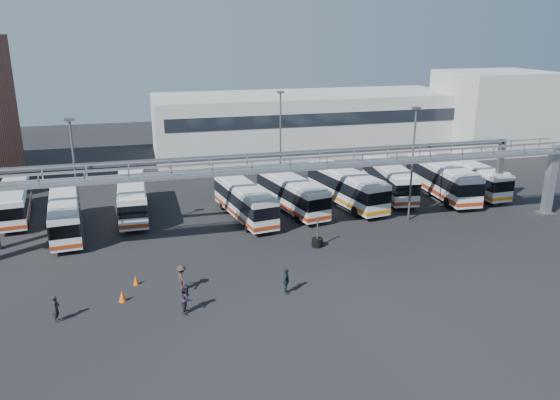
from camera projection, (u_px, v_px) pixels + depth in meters
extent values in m
plane|color=black|center=(305.00, 264.00, 40.05)|extent=(140.00, 140.00, 0.00)
cube|color=#919398|center=(550.00, 181.00, 49.81)|extent=(0.70, 0.70, 6.60)
cube|color=#4C4F54|center=(545.00, 214.00, 50.76)|extent=(1.40, 1.40, 0.25)
cube|color=#919398|center=(287.00, 168.00, 42.85)|extent=(50.00, 1.80, 0.22)
cube|color=#919398|center=(290.00, 159.00, 41.78)|extent=(50.00, 0.10, 0.10)
cube|color=#919398|center=(284.00, 154.00, 43.35)|extent=(50.00, 0.10, 0.10)
cube|color=#4C4F54|center=(274.00, 155.00, 46.48)|extent=(45.00, 0.50, 0.35)
cube|color=#9E9E99|center=(306.00, 122.00, 76.86)|extent=(42.00, 14.00, 8.00)
cube|color=#B2B2AD|center=(494.00, 111.00, 77.25)|extent=(14.00, 12.00, 11.00)
cylinder|color=#4C4F54|center=(77.00, 186.00, 42.02)|extent=(0.18, 0.18, 10.00)
cube|color=#4C4F54|center=(69.00, 120.00, 40.50)|extent=(0.70, 0.35, 0.22)
cylinder|color=#4C4F54|center=(412.00, 166.00, 47.96)|extent=(0.18, 0.18, 10.00)
cube|color=#4C4F54|center=(416.00, 108.00, 46.44)|extent=(0.70, 0.35, 0.22)
cylinder|color=#4C4F54|center=(280.00, 139.00, 59.84)|extent=(0.18, 0.18, 10.00)
cube|color=#4C4F54|center=(280.00, 92.00, 58.31)|extent=(0.70, 0.35, 0.22)
cube|color=silver|center=(15.00, 201.00, 49.36)|extent=(3.35, 10.12, 2.48)
cube|color=black|center=(14.00, 198.00, 49.27)|extent=(3.42, 10.19, 0.99)
cube|color=maroon|center=(16.00, 210.00, 49.62)|extent=(3.41, 10.18, 0.32)
cube|color=silver|center=(12.00, 187.00, 48.96)|extent=(3.02, 9.11, 0.14)
cylinder|color=black|center=(1.00, 226.00, 46.54)|extent=(0.37, 0.93, 0.90)
cylinder|color=black|center=(27.00, 223.00, 47.24)|extent=(0.37, 0.93, 0.90)
cylinder|color=black|center=(7.00, 205.00, 52.19)|extent=(0.37, 0.93, 0.90)
cylinder|color=black|center=(30.00, 203.00, 52.89)|extent=(0.37, 0.93, 0.90)
cube|color=silver|center=(65.00, 215.00, 45.48)|extent=(3.31, 10.35, 2.54)
cube|color=black|center=(65.00, 212.00, 45.39)|extent=(3.37, 10.41, 1.02)
cube|color=maroon|center=(66.00, 225.00, 45.74)|extent=(3.36, 10.40, 0.32)
cube|color=silver|center=(63.00, 200.00, 45.07)|extent=(2.98, 9.31, 0.15)
cylinder|color=black|center=(53.00, 244.00, 42.58)|extent=(0.37, 0.95, 0.92)
cylinder|color=black|center=(81.00, 241.00, 43.28)|extent=(0.37, 0.95, 0.92)
cylinder|color=black|center=(54.00, 219.00, 48.40)|extent=(0.37, 0.95, 0.92)
cylinder|color=black|center=(79.00, 216.00, 49.10)|extent=(0.37, 0.95, 0.92)
cube|color=silver|center=(132.00, 198.00, 50.02)|extent=(2.44, 10.63, 2.66)
cube|color=black|center=(132.00, 194.00, 49.92)|extent=(2.50, 10.69, 1.06)
cube|color=maroon|center=(133.00, 207.00, 50.30)|extent=(2.49, 10.68, 0.34)
cube|color=silver|center=(131.00, 183.00, 49.60)|extent=(2.20, 9.57, 0.15)
cylinder|color=black|center=(121.00, 224.00, 46.99)|extent=(0.29, 0.97, 0.97)
cylinder|color=black|center=(147.00, 222.00, 47.53)|extent=(0.29, 0.97, 0.97)
cylinder|color=black|center=(122.00, 201.00, 53.26)|extent=(0.29, 0.97, 0.97)
cylinder|color=black|center=(144.00, 199.00, 53.80)|extent=(0.29, 0.97, 0.97)
cube|color=silver|center=(245.00, 200.00, 49.31)|extent=(4.01, 10.63, 2.60)
cube|color=black|center=(244.00, 197.00, 49.22)|extent=(4.08, 10.69, 1.04)
cube|color=maroon|center=(245.00, 210.00, 49.59)|extent=(4.06, 10.68, 0.33)
cube|color=silver|center=(244.00, 186.00, 48.90)|extent=(3.61, 9.56, 0.15)
cylinder|color=black|center=(247.00, 227.00, 46.38)|extent=(0.43, 0.98, 0.94)
cylinder|color=black|center=(270.00, 223.00, 47.21)|extent=(0.43, 0.98, 0.94)
cylinder|color=black|center=(222.00, 205.00, 52.16)|extent=(0.43, 0.98, 0.94)
cylinder|color=black|center=(243.00, 202.00, 52.99)|extent=(0.43, 0.98, 0.94)
cube|color=silver|center=(291.00, 193.00, 51.52)|extent=(4.45, 10.81, 2.64)
cube|color=black|center=(291.00, 190.00, 51.43)|extent=(4.52, 10.88, 1.05)
cube|color=maroon|center=(291.00, 202.00, 51.80)|extent=(4.51, 10.87, 0.34)
cube|color=silver|center=(292.00, 179.00, 51.11)|extent=(4.01, 9.73, 0.15)
cylinder|color=black|center=(298.00, 218.00, 48.56)|extent=(0.47, 1.00, 0.96)
cylinder|color=black|center=(319.00, 214.00, 49.48)|extent=(0.47, 1.00, 0.96)
cylinder|color=black|center=(266.00, 198.00, 54.33)|extent=(0.47, 1.00, 0.96)
cylinder|color=black|center=(285.00, 195.00, 55.24)|extent=(0.47, 1.00, 0.96)
cube|color=silver|center=(346.00, 186.00, 53.25)|extent=(4.47, 11.46, 2.80)
cube|color=black|center=(346.00, 183.00, 53.15)|extent=(4.54, 11.53, 1.12)
cube|color=#C37212|center=(346.00, 196.00, 53.54)|extent=(4.53, 11.51, 0.36)
cube|color=silver|center=(347.00, 172.00, 52.80)|extent=(4.02, 10.31, 0.16)
cylinder|color=black|center=(356.00, 212.00, 50.09)|extent=(0.48, 1.05, 1.02)
cylinder|color=black|center=(377.00, 208.00, 51.02)|extent=(0.48, 1.05, 1.02)
cylinder|color=black|center=(318.00, 192.00, 56.28)|extent=(0.48, 1.05, 1.02)
cylinder|color=black|center=(337.00, 189.00, 57.21)|extent=(0.48, 1.05, 1.02)
cube|color=silver|center=(389.00, 179.00, 56.14)|extent=(3.80, 11.11, 2.72)
cube|color=black|center=(389.00, 176.00, 56.05)|extent=(3.86, 11.17, 1.09)
cube|color=maroon|center=(389.00, 188.00, 56.43)|extent=(3.85, 11.16, 0.35)
cube|color=silver|center=(390.00, 165.00, 55.71)|extent=(3.42, 10.00, 0.16)
cylinder|color=black|center=(389.00, 202.00, 53.10)|extent=(0.42, 1.02, 0.99)
cylinder|color=black|center=(411.00, 201.00, 53.39)|extent=(0.42, 1.02, 0.99)
cylinder|color=black|center=(368.00, 183.00, 59.68)|extent=(0.42, 1.02, 0.99)
cylinder|color=black|center=(388.00, 182.00, 59.97)|extent=(0.42, 1.02, 0.99)
cube|color=silver|center=(442.00, 178.00, 55.92)|extent=(3.30, 11.65, 2.88)
cube|color=black|center=(442.00, 175.00, 55.82)|extent=(3.36, 11.71, 1.15)
cube|color=maroon|center=(441.00, 188.00, 56.22)|extent=(3.35, 11.70, 0.37)
cube|color=silver|center=(443.00, 164.00, 55.47)|extent=(2.97, 10.48, 0.17)
cylinder|color=black|center=(447.00, 203.00, 52.66)|extent=(0.38, 1.06, 1.05)
cylinder|color=black|center=(470.00, 201.00, 53.11)|extent=(0.38, 1.06, 1.05)
cylinder|color=black|center=(415.00, 183.00, 59.55)|extent=(0.38, 1.06, 1.05)
cylinder|color=black|center=(435.00, 181.00, 60.01)|extent=(0.38, 1.06, 1.05)
cube|color=silver|center=(470.00, 177.00, 57.30)|extent=(2.87, 10.44, 2.58)
cube|color=black|center=(471.00, 174.00, 57.21)|extent=(2.93, 10.50, 1.03)
cube|color=#C37212|center=(470.00, 185.00, 57.57)|extent=(2.92, 10.49, 0.33)
cube|color=silver|center=(472.00, 164.00, 56.89)|extent=(2.58, 9.39, 0.15)
cylinder|color=black|center=(481.00, 198.00, 54.36)|extent=(0.33, 0.95, 0.94)
cylinder|color=black|center=(498.00, 196.00, 54.97)|extent=(0.33, 0.95, 0.94)
cylinder|color=black|center=(443.00, 181.00, 60.37)|extent=(0.33, 0.95, 0.94)
cylinder|color=black|center=(459.00, 180.00, 60.98)|extent=(0.33, 0.95, 0.94)
imported|color=black|center=(56.00, 308.00, 32.00)|extent=(0.47, 0.66, 1.69)
imported|color=#241F2B|center=(187.00, 299.00, 33.00)|extent=(0.93, 1.07, 1.85)
imported|color=#322421|center=(182.00, 278.00, 35.84)|extent=(0.94, 1.28, 1.77)
imported|color=#1B2A31|center=(286.00, 281.00, 35.43)|extent=(0.87, 1.11, 1.76)
cone|color=#E04E0C|center=(122.00, 296.00, 34.51)|extent=(0.61, 0.61, 0.76)
cone|color=#E04E0C|center=(136.00, 280.00, 36.81)|extent=(0.50, 0.50, 0.65)
cylinder|color=black|center=(317.00, 245.00, 43.33)|extent=(0.88, 0.88, 0.21)
cylinder|color=black|center=(317.00, 242.00, 43.26)|extent=(0.88, 0.88, 0.21)
cylinder|color=black|center=(317.00, 240.00, 43.19)|extent=(0.88, 0.88, 0.21)
cylinder|color=#4C4F54|center=(317.00, 232.00, 42.99)|extent=(0.13, 0.13, 2.52)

